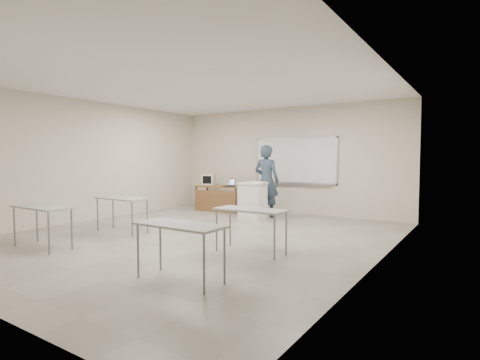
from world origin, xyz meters
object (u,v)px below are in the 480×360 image
Objects in this scene: mouse at (229,185)px; instructor_desk at (219,193)px; whiteboard at (295,161)px; laptop at (229,185)px; podium at (252,201)px; crt_monitor at (209,179)px; presenter at (266,181)px; keyboard at (259,182)px.

instructor_desk is at bearing -167.98° from mouse.
laptop is at bearing -154.96° from whiteboard.
instructor_desk is 4.73× the size of laptop.
podium is 1.60m from mouse.
whiteboard reaches higher than crt_monitor.
podium reaches higher than mouse.
presenter is (1.34, -0.19, 0.15)m from laptop.
presenter is (2.29, -0.45, 0.05)m from crt_monitor.
laptop is (0.40, -0.01, 0.26)m from instructor_desk.
mouse is 1.53m from presenter.
instructor_desk is 0.39m from mouse.
crt_monitor is at bearing -168.43° from whiteboard.
podium is 0.51m from keyboard.
keyboard is at bearing -46.17° from mouse.
presenter is (-0.01, 0.40, 0.01)m from keyboard.
mouse is at bearing 148.64° from laptop.
podium is 9.06× the size of mouse.
crt_monitor is at bearing 160.39° from podium.
podium is at bearing -6.42° from laptop.
keyboard is 0.26× the size of presenter.
mouse is (-1.83, -0.62, -0.71)m from whiteboard.
laptop reaches higher than podium.
instructor_desk is at bearing -159.19° from laptop.
laptop reaches higher than instructor_desk.
whiteboard reaches higher than laptop.
whiteboard is at bearing -111.26° from presenter.
laptop is 2.97× the size of mouse.
podium is 1.91× the size of keyboard.
mouse is 0.05× the size of presenter.
whiteboard is at bearing 74.87° from podium.
podium is at bearing -132.18° from keyboard.
laptop is 1.37m from presenter.
keyboard reaches higher than podium.
whiteboard is 8.06× the size of laptop.
laptop is at bearing -7.94° from instructor_desk.
whiteboard reaches higher than podium.
crt_monitor reaches higher than mouse.
laptop is at bearing 154.36° from podium.
podium is at bearing -29.14° from instructor_desk.
instructor_desk is 1.74m from podium.
presenter is (1.47, -0.37, 0.19)m from mouse.
laptop is at bearing -34.55° from crt_monitor.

